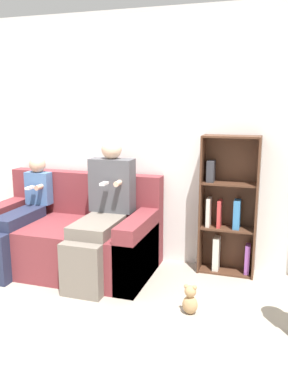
% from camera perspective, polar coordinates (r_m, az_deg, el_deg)
% --- Properties ---
extents(ground_plane, '(14.00, 14.00, 0.00)m').
position_cam_1_polar(ground_plane, '(3.84, -13.17, -13.38)').
color(ground_plane, '#9E9384').
extents(back_wall, '(10.00, 0.06, 2.55)m').
position_cam_1_polar(back_wall, '(4.44, -6.76, 7.45)').
color(back_wall, silver).
rests_on(back_wall, ground_plane).
extents(couch, '(1.71, 0.95, 0.93)m').
position_cam_1_polar(couch, '(4.22, -10.26, -6.44)').
color(couch, maroon).
rests_on(couch, ground_plane).
extents(adult_seated, '(0.43, 0.89, 1.31)m').
position_cam_1_polar(adult_seated, '(3.87, -5.85, -2.34)').
color(adult_seated, '#70665B').
rests_on(adult_seated, ground_plane).
extents(child_seated, '(0.27, 0.91, 1.10)m').
position_cam_1_polar(child_seated, '(4.26, -16.95, -3.01)').
color(child_seated, '#232842').
rests_on(child_seated, ground_plane).
extents(bookshelf, '(0.54, 0.24, 1.35)m').
position_cam_1_polar(bookshelf, '(4.04, 11.67, -2.47)').
color(bookshelf, '#4C2D1E').
rests_on(bookshelf, ground_plane).
extents(teddy_bear, '(0.12, 0.10, 0.25)m').
position_cam_1_polar(teddy_bear, '(3.36, 6.50, -14.82)').
color(teddy_bear, tan).
rests_on(teddy_bear, ground_plane).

